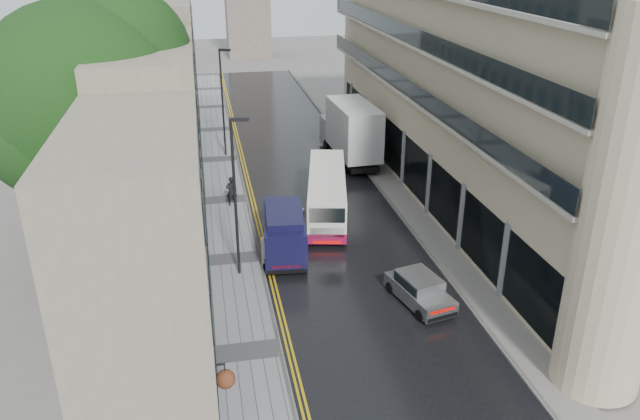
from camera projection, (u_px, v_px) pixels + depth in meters
name	position (u px, v px, depth m)	size (l,w,h in m)	color
road	(314.00, 194.00, 41.73)	(9.00, 85.00, 0.02)	black
left_sidewalk	(226.00, 200.00, 40.69)	(2.70, 85.00, 0.12)	gray
right_sidewalk	(392.00, 188.00, 42.66)	(1.80, 85.00, 0.12)	slate
old_shop_row	(162.00, 104.00, 39.93)	(4.50, 56.00, 12.00)	gray
modern_block	(478.00, 89.00, 39.39)	(8.00, 40.00, 14.00)	#C3AF91
tree_near	(87.00, 138.00, 30.02)	(10.56, 10.56, 13.89)	black
tree_far	(122.00, 92.00, 42.05)	(9.24, 9.24, 12.46)	black
cream_bus	(310.00, 211.00, 35.87)	(2.18, 9.59, 2.61)	white
white_lorry	(342.00, 141.00, 45.02)	(2.65, 8.83, 4.64)	silver
silver_hatchback	(421.00, 307.00, 27.64)	(1.67, 3.82, 1.43)	#B0B0B5
white_van	(265.00, 248.00, 32.40)	(1.76, 4.11, 1.86)	silver
navy_van	(266.00, 247.00, 31.62)	(2.14, 5.36, 2.73)	black
pedestrian	(231.00, 191.00, 39.40)	(0.70, 0.46, 1.92)	black
lamp_post_near	(235.00, 200.00, 30.11)	(0.91, 0.20, 8.07)	black
lamp_post_far	(223.00, 104.00, 47.41)	(0.92, 0.20, 8.16)	black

